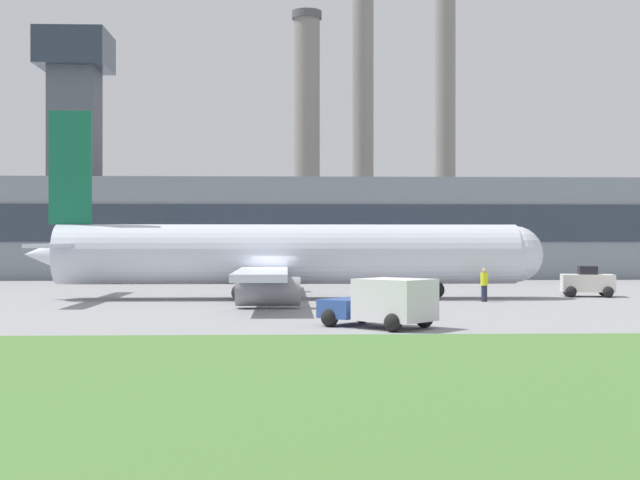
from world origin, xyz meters
TOP-DOWN VIEW (x-y plane):
  - ground_plane at (0.00, 0.00)m, footprint 400.00×400.00m
  - grass_strip at (0.00, -36.50)m, footprint 240.00×37.00m
  - terminal_building at (-0.83, 33.66)m, footprint 82.35×14.45m
  - smokestack_left at (3.23, 61.84)m, footprint 3.73×3.73m
  - smokestack_right at (10.54, 64.88)m, footprint 3.15×3.15m
  - smokestack_far at (21.57, 66.82)m, footprint 3.07×3.07m
  - airplane at (0.35, 2.09)m, footprint 30.01×25.70m
  - pushback_tug at (18.83, 3.47)m, footprint 3.30×2.69m
  - baggage_truck at (4.49, -15.11)m, footprint 4.68×4.56m
  - ground_crew_person at (11.64, -0.66)m, footprint 0.55×0.55m

SIDE VIEW (x-z plane):
  - ground_plane at x=0.00m, z-range 0.00..0.00m
  - grass_strip at x=0.00m, z-range 0.00..0.06m
  - pushback_tug at x=18.83m, z-range -0.11..1.73m
  - ground_crew_person at x=11.64m, z-range 0.02..1.86m
  - baggage_truck at x=4.49m, z-range -0.01..1.91m
  - airplane at x=0.35m, z-range -2.89..7.93m
  - terminal_building at x=-0.83m, z-range -6.53..16.12m
  - smokestack_left at x=3.23m, z-range 0.15..32.21m
  - smokestack_far at x=21.57m, z-range 0.13..41.29m
  - smokestack_right at x=10.54m, z-range 0.13..42.93m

